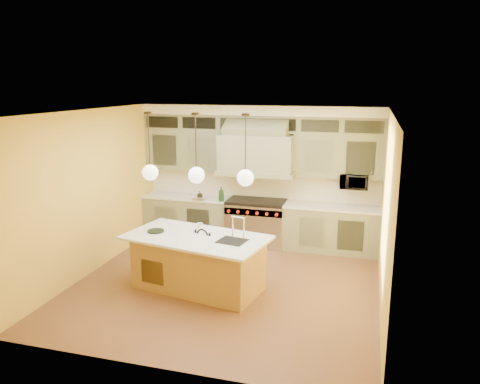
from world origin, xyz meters
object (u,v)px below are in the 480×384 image
(range, at_px, (256,222))
(kitchen_island, at_px, (199,261))
(counter_stool, at_px, (198,257))
(microwave, at_px, (354,181))

(range, height_order, kitchen_island, kitchen_island)
(counter_stool, height_order, microwave, microwave)
(range, xyz_separation_m, kitchen_island, (-0.40, -2.40, -0.01))
(range, distance_m, counter_stool, 2.46)
(kitchen_island, height_order, counter_stool, kitchen_island)
(range, bearing_deg, microwave, 3.12)
(range, distance_m, kitchen_island, 2.43)
(counter_stool, bearing_deg, microwave, 66.22)
(microwave, bearing_deg, counter_stool, -132.74)
(kitchen_island, distance_m, microwave, 3.57)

